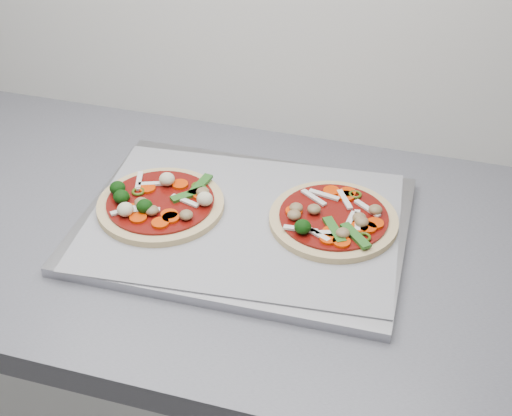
# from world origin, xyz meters

# --- Properties ---
(base_cabinet) EXTENTS (3.60, 0.60, 0.86)m
(base_cabinet) POSITION_xyz_m (0.00, 1.30, 0.43)
(base_cabinet) COLOR silver
(base_cabinet) RESTS_ON ground
(countertop) EXTENTS (3.60, 0.60, 0.04)m
(countertop) POSITION_xyz_m (0.00, 1.30, 0.88)
(countertop) COLOR slate
(countertop) RESTS_ON base_cabinet
(baking_tray) EXTENTS (0.48, 0.36, 0.02)m
(baking_tray) POSITION_xyz_m (0.34, 1.31, 0.91)
(baking_tray) COLOR #9B9BA1
(baking_tray) RESTS_ON countertop
(parchment) EXTENTS (0.47, 0.36, 0.00)m
(parchment) POSITION_xyz_m (0.34, 1.31, 0.92)
(parchment) COLOR #98979D
(parchment) RESTS_ON baking_tray
(pizza_left) EXTENTS (0.23, 0.23, 0.03)m
(pizza_left) POSITION_xyz_m (0.22, 1.31, 0.93)
(pizza_left) COLOR tan
(pizza_left) RESTS_ON parchment
(pizza_right) EXTENTS (0.22, 0.22, 0.03)m
(pizza_right) POSITION_xyz_m (0.47, 1.34, 0.93)
(pizza_right) COLOR tan
(pizza_right) RESTS_ON parchment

